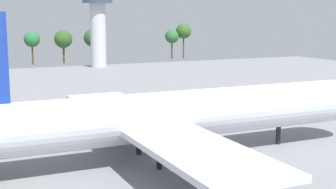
# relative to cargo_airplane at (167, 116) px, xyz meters

# --- Properties ---
(ground_plane) EXTENTS (246.30, 246.30, 0.00)m
(ground_plane) POSITION_rel_cargo_airplane_xyz_m (0.18, 0.00, -5.71)
(ground_plane) COLOR gray
(cargo_airplane) EXTENTS (61.58, 50.38, 19.12)m
(cargo_airplane) POSITION_rel_cargo_airplane_xyz_m (0.00, 0.00, 0.00)
(cargo_airplane) COLOR silver
(cargo_airplane) RESTS_ON ground_plane
(pushback_tractor) EXTENTS (4.99, 5.50, 2.09)m
(pushback_tractor) POSITION_rel_cargo_airplane_xyz_m (7.44, 25.77, -4.62)
(pushback_tractor) COLOR silver
(pushback_tractor) RESTS_ON ground_plane
(control_tower) EXTENTS (10.75, 10.75, 28.14)m
(control_tower) POSITION_rel_cargo_airplane_xyz_m (25.20, 115.17, 11.99)
(control_tower) COLOR silver
(control_tower) RESTS_ON ground_plane
(tree_line_backdrop) EXTENTS (95.50, 7.05, 15.39)m
(tree_line_backdrop) POSITION_rel_cargo_airplane_xyz_m (27.39, 135.26, 4.43)
(tree_line_backdrop) COLOR #51381E
(tree_line_backdrop) RESTS_ON ground_plane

